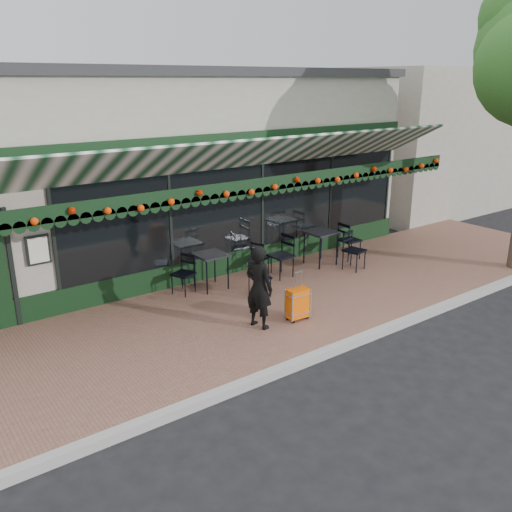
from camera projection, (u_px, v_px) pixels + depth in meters
ground at (336, 350)px, 9.33m from camera, size 80.00×80.00×0.00m
sidewalk at (265, 308)px, 10.84m from camera, size 18.00×4.00×0.15m
curb at (339, 348)px, 9.25m from camera, size 18.00×0.16×0.15m
restaurant_building at (135, 164)px, 14.62m from camera, size 12.00×9.60×4.50m
neighbor_building_right at (429, 132)px, 22.05m from camera, size 12.00×8.00×4.80m
woman at (259, 287)px, 9.63m from camera, size 0.50×0.63×1.53m
suitcase at (298, 304)px, 10.06m from camera, size 0.43×0.26×0.95m
cafe_table_a at (321, 235)px, 12.98m from camera, size 0.67×0.67×0.83m
cafe_table_b at (211, 257)px, 11.48m from camera, size 0.63×0.63×0.78m
chair_a_left at (281, 256)px, 12.22m from camera, size 0.52×0.52×0.98m
chair_a_right at (349, 240)px, 13.47m from camera, size 0.50×0.50×0.94m
chair_a_front at (354, 251)px, 12.71m from camera, size 0.54×0.54×0.91m
chair_b_left at (183, 274)px, 11.28m from camera, size 0.55×0.55×0.84m
chair_b_right at (262, 257)px, 12.45m from camera, size 0.50×0.50×0.79m
chair_b_front at (260, 277)px, 11.15m from camera, size 0.48×0.48×0.82m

